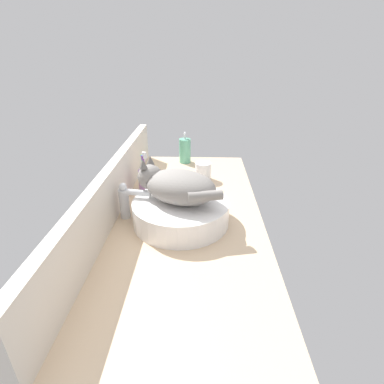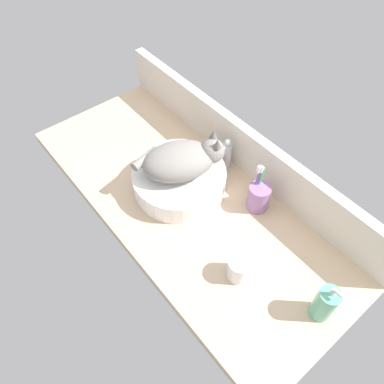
# 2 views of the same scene
# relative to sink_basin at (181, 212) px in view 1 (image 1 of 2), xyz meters

# --- Properties ---
(ground_plane) EXTENTS (1.32, 0.56, 0.04)m
(ground_plane) POSITION_rel_sink_basin_xyz_m (0.05, -0.01, -0.06)
(ground_plane) COLOR #D1B28E
(backsplash_panel) EXTENTS (1.32, 0.04, 0.18)m
(backsplash_panel) POSITION_rel_sink_basin_xyz_m (0.05, 0.25, 0.05)
(backsplash_panel) COLOR silver
(backsplash_panel) RESTS_ON ground_plane
(sink_basin) EXTENTS (0.34, 0.34, 0.08)m
(sink_basin) POSITION_rel_sink_basin_xyz_m (0.00, 0.00, 0.00)
(sink_basin) COLOR white
(sink_basin) RESTS_ON ground_plane
(cat) EXTENTS (0.25, 0.30, 0.14)m
(cat) POSITION_rel_sink_basin_xyz_m (0.00, 0.01, 0.10)
(cat) COLOR gray
(cat) RESTS_ON sink_basin
(faucet) EXTENTS (0.04, 0.12, 0.14)m
(faucet) POSITION_rel_sink_basin_xyz_m (0.03, 0.19, 0.03)
(faucet) COLOR silver
(faucet) RESTS_ON ground_plane
(soap_dispenser) EXTENTS (0.06, 0.06, 0.16)m
(soap_dispenser) POSITION_rel_sink_basin_xyz_m (0.63, 0.02, 0.02)
(soap_dispenser) COLOR #60B793
(soap_dispenser) RESTS_ON ground_plane
(toothbrush_cup) EXTENTS (0.08, 0.08, 0.19)m
(toothbrush_cup) POSITION_rel_sink_basin_xyz_m (0.24, 0.16, 0.01)
(toothbrush_cup) COLOR #996BA8
(toothbrush_cup) RESTS_ON ground_plane
(water_glass) EXTENTS (0.07, 0.07, 0.08)m
(water_glass) POSITION_rel_sink_basin_xyz_m (0.39, -0.08, -0.01)
(water_glass) COLOR white
(water_glass) RESTS_ON ground_plane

